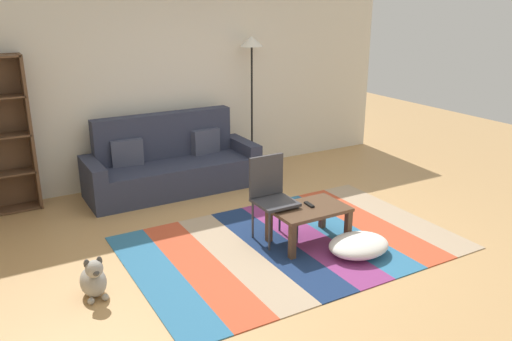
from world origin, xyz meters
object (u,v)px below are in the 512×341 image
object	(u,v)px
coffee_table	(309,213)
dog	(94,280)
folding_chair	(271,191)
tv_remote	(309,205)
pouf	(359,245)
couch	(171,165)
standing_lamp	(252,60)

from	to	relation	value
coffee_table	dog	distance (m)	2.21
folding_chair	tv_remote	bearing A→B (deg)	-10.01
pouf	tv_remote	distance (m)	0.65
dog	coffee_table	bearing A→B (deg)	-1.76
dog	couch	bearing A→B (deg)	54.32
dog	folding_chair	world-z (taller)	folding_chair
pouf	standing_lamp	size ratio (longest dim) A/B	0.33
standing_lamp	folding_chair	distance (m)	2.61
tv_remote	folding_chair	world-z (taller)	folding_chair
coffee_table	folding_chair	size ratio (longest dim) A/B	0.86
standing_lamp	tv_remote	distance (m)	2.78
folding_chair	standing_lamp	bearing A→B (deg)	94.44
dog	tv_remote	bearing A→B (deg)	-0.73
tv_remote	folding_chair	size ratio (longest dim) A/B	0.17
coffee_table	pouf	world-z (taller)	coffee_table
pouf	tv_remote	world-z (taller)	tv_remote
coffee_table	standing_lamp	size ratio (longest dim) A/B	0.40
couch	folding_chair	distance (m)	1.98
dog	standing_lamp	xyz separation A→B (m)	(2.91, 2.38, 1.47)
pouf	dog	bearing A→B (deg)	167.62
pouf	tv_remote	size ratio (longest dim) A/B	4.28
pouf	folding_chair	bearing A→B (deg)	126.18
couch	pouf	bearing A→B (deg)	-71.09
dog	pouf	bearing A→B (deg)	-12.38
couch	folding_chair	xyz separation A→B (m)	(0.36, -1.94, 0.20)
dog	tv_remote	world-z (taller)	tv_remote
couch	dog	world-z (taller)	couch
couch	standing_lamp	xyz separation A→B (m)	(1.35, 0.22, 1.29)
pouf	dog	size ratio (longest dim) A/B	1.61
couch	tv_remote	size ratio (longest dim) A/B	15.07
coffee_table	tv_remote	xyz separation A→B (m)	(0.03, 0.04, 0.08)
standing_lamp	pouf	bearing A→B (deg)	-98.30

